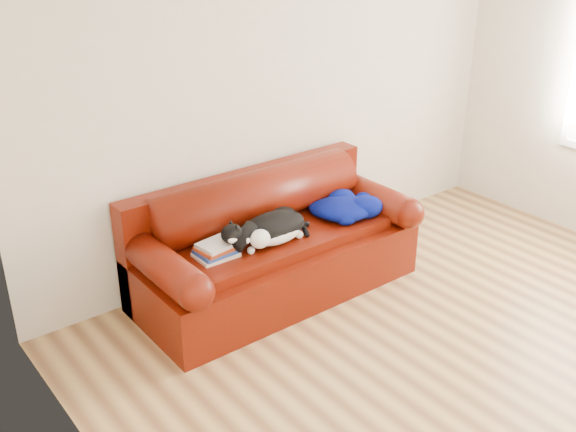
{
  "coord_description": "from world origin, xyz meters",
  "views": [
    {
      "loc": [
        -3.1,
        -2.03,
        2.67
      ],
      "look_at": [
        -0.48,
        1.35,
        0.68
      ],
      "focal_mm": 42.0,
      "sensor_mm": 36.0,
      "label": 1
    }
  ],
  "objects_px": {
    "sofa_base": "(276,263)",
    "blanket": "(345,207)",
    "cat": "(274,229)",
    "book_stack": "(217,250)"
  },
  "relations": [
    {
      "from": "book_stack",
      "to": "cat",
      "type": "xyz_separation_m",
      "value": [
        0.43,
        -0.07,
        0.05
      ]
    },
    {
      "from": "sofa_base",
      "to": "blanket",
      "type": "xyz_separation_m",
      "value": [
        0.58,
        -0.1,
        0.34
      ]
    },
    {
      "from": "cat",
      "to": "blanket",
      "type": "distance_m",
      "value": 0.7
    },
    {
      "from": "cat",
      "to": "blanket",
      "type": "bearing_deg",
      "value": -16.27
    },
    {
      "from": "cat",
      "to": "sofa_base",
      "type": "bearing_deg",
      "value": 29.62
    },
    {
      "from": "blanket",
      "to": "book_stack",
      "type": "bearing_deg",
      "value": 177.8
    },
    {
      "from": "sofa_base",
      "to": "blanket",
      "type": "bearing_deg",
      "value": -9.94
    },
    {
      "from": "cat",
      "to": "blanket",
      "type": "relative_size",
      "value": 1.34
    },
    {
      "from": "blanket",
      "to": "cat",
      "type": "bearing_deg",
      "value": -178.0
    },
    {
      "from": "sofa_base",
      "to": "blanket",
      "type": "height_order",
      "value": "blanket"
    }
  ]
}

